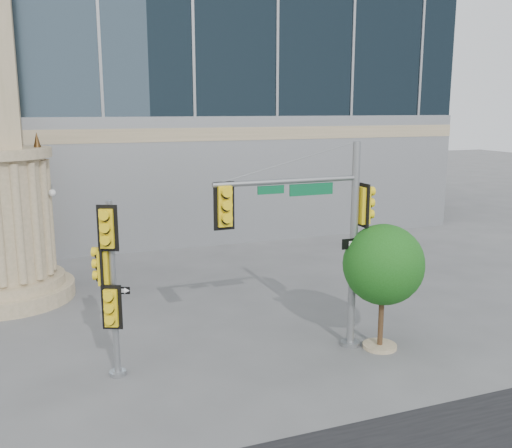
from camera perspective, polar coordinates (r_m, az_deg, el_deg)
name	(u,v)px	position (r m, az deg, el deg)	size (l,w,h in m)	color
ground	(272,388)	(13.78, 1.59, -16.04)	(120.00, 120.00, 0.00)	#545456
main_signal_pole	(321,226)	(14.64, 6.48, -0.15)	(4.30, 0.52, 5.53)	slate
secondary_signal_pole	(110,276)	(13.76, -14.44, -5.10)	(0.73, 0.72, 4.30)	slate
street_tree	(384,268)	(15.44, 12.71, -4.28)	(2.19, 2.14, 3.41)	#988A67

